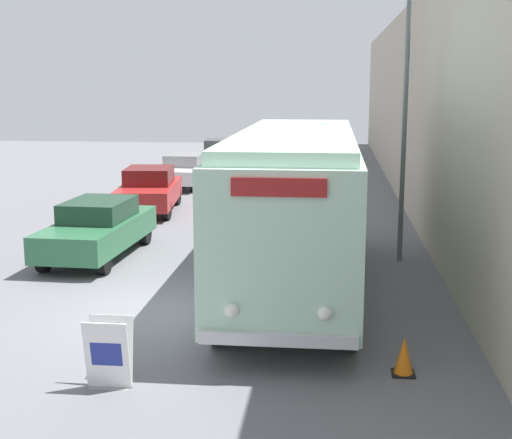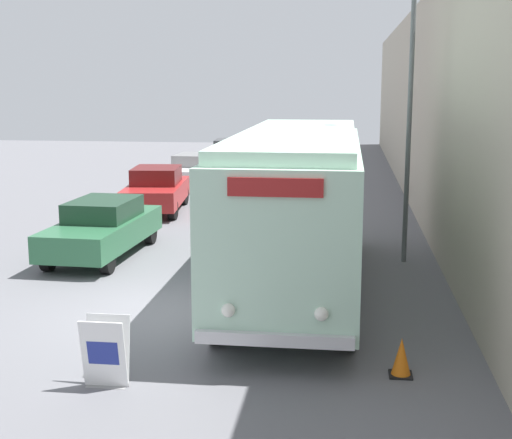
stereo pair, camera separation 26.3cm
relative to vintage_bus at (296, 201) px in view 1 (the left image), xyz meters
name	(u,v)px [view 1 (the left image)]	position (x,y,z in m)	size (l,w,h in m)	color
ground_plane	(168,313)	(-2.39, -2.03, -1.96)	(80.00, 80.00, 0.00)	slate
building_wall_right	(421,110)	(3.52, 7.97, 1.66)	(0.30, 60.00, 7.23)	#B2A893
vintage_bus	(296,201)	(0.00, 0.00, 0.00)	(2.57, 9.95, 3.47)	black
sign_board	(109,354)	(-2.47, -5.51, -1.44)	(0.68, 0.40, 1.07)	gray
streetlamp	(406,74)	(2.53, 2.75, 2.73)	(0.36, 0.36, 7.36)	#595E60
parked_car_near	(98,228)	(-5.24, 2.34, -1.19)	(1.97, 4.73, 1.49)	black
parked_car_mid	(149,190)	(-5.58, 8.89, -1.17)	(2.27, 4.55, 1.56)	black
parked_car_far	(185,170)	(-5.59, 15.11, -1.23)	(1.95, 4.48, 1.41)	black
parked_car_distant	(220,154)	(-5.11, 21.77, -1.18)	(2.09, 4.82, 1.54)	black
traffic_cone	(404,356)	(1.94, -4.57, -1.65)	(0.36, 0.36, 0.61)	black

